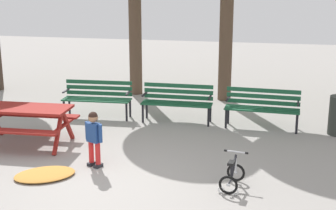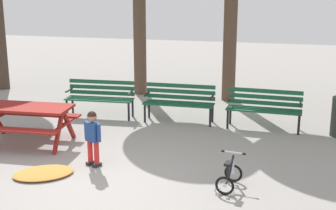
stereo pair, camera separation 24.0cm
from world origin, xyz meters
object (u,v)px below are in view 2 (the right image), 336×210
picnic_table (26,115)px  park_bench_right (264,106)px  park_bench_left (179,100)px  child_standing (93,134)px  park_bench_far_left (100,95)px  kids_bicycle (229,176)px

picnic_table → park_bench_right: (4.52, 2.12, -0.08)m
park_bench_right → park_bench_left: bearing=177.7°
child_standing → park_bench_left: bearing=73.6°
park_bench_far_left → park_bench_left: 1.90m
picnic_table → park_bench_far_left: size_ratio=1.15×
park_bench_left → child_standing: bearing=-106.4°
park_bench_left → child_standing: child_standing is taller
picnic_table → park_bench_left: bearing=40.1°
park_bench_far_left → picnic_table: bearing=-108.1°
park_bench_right → kids_bicycle: size_ratio=2.71×
park_bench_left → child_standing: size_ratio=1.62×
park_bench_right → kids_bicycle: (-0.36, -3.29, -0.31)m
park_bench_far_left → park_bench_right: 3.81m
park_bench_left → park_bench_right: size_ratio=0.99×
picnic_table → kids_bicycle: bearing=-15.7°
park_bench_right → child_standing: child_standing is taller
park_bench_left → kids_bicycle: bearing=-65.3°
child_standing → kids_bicycle: child_standing is taller
kids_bicycle → child_standing: bearing=171.1°
picnic_table → kids_bicycle: picnic_table is taller
park_bench_far_left → child_standing: child_standing is taller
picnic_table → park_bench_left: size_ratio=1.16×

